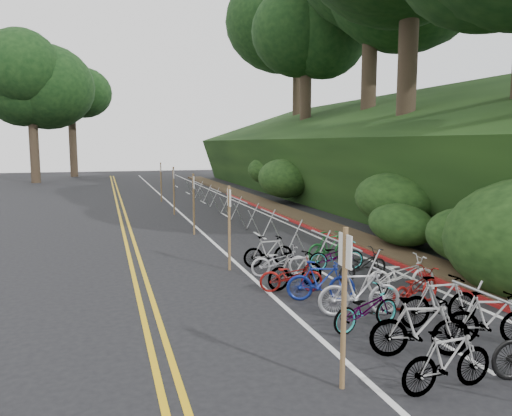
{
  "coord_description": "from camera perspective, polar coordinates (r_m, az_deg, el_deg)",
  "views": [
    {
      "loc": [
        -2.84,
        -8.96,
        3.72
      ],
      "look_at": [
        2.57,
        8.79,
        1.3
      ],
      "focal_mm": 35.0,
      "sensor_mm": 36.0,
      "label": 1
    }
  ],
  "objects": [
    {
      "name": "ground",
      "position": [
        10.11,
        0.61,
        -14.17
      ],
      "size": [
        120.0,
        120.0,
        0.0
      ],
      "primitive_type": "plane",
      "color": "black",
      "rests_on": "ground"
    },
    {
      "name": "embankment",
      "position": [
        32.17,
        12.52,
        5.21
      ],
      "size": [
        14.3,
        48.14,
        9.11
      ],
      "color": "black",
      "rests_on": "ground"
    },
    {
      "name": "bike_front",
      "position": [
        12.66,
        4.03,
        -7.72
      ],
      "size": [
        0.92,
        1.68,
        0.84
      ],
      "primitive_type": "imported",
      "rotation": [
        0.0,
        0.0,
        1.33
      ],
      "color": "maroon",
      "rests_on": "ground"
    },
    {
      "name": "signposts_rest",
      "position": [
        23.33,
        -8.4,
        1.72
      ],
      "size": [
        0.08,
        18.4,
        2.5
      ],
      "color": "brown",
      "rests_on": "ground"
    },
    {
      "name": "signpost_near",
      "position": [
        7.68,
        10.04,
        -10.07
      ],
      "size": [
        0.08,
        0.4,
        2.5
      ],
      "color": "brown",
      "rests_on": "ground"
    },
    {
      "name": "bike_rack_front",
      "position": [
        9.08,
        26.82,
        -11.69
      ],
      "size": [
        1.17,
        2.67,
        1.22
      ],
      "color": "#939496",
      "rests_on": "ground"
    },
    {
      "name": "red_curb",
      "position": [
        22.93,
        5.14,
        -1.81
      ],
      "size": [
        0.25,
        28.0,
        0.1
      ],
      "primitive_type": "cube",
      "color": "maroon",
      "rests_on": "ground"
    },
    {
      "name": "bike_racks_rest",
      "position": [
        22.9,
        -2.05,
        0.24
      ],
      "size": [
        1.14,
        23.0,
        1.17
      ],
      "color": "#939496",
      "rests_on": "ground"
    },
    {
      "name": "bike_valet",
      "position": [
        11.93,
        13.08,
        -8.5
      ],
      "size": [
        3.14,
        9.94,
        1.09
      ],
      "color": "slate",
      "rests_on": "ground"
    },
    {
      "name": "road_markings",
      "position": [
        19.72,
        -6.53,
        -3.48
      ],
      "size": [
        7.47,
        80.0,
        0.01
      ],
      "color": "gold",
      "rests_on": "ground"
    }
  ]
}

